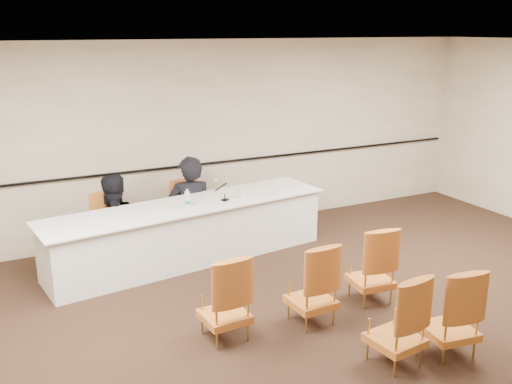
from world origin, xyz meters
TOP-DOWN VIEW (x-y plane):
  - floor at (0.00, 0.00)m, footprint 10.00×10.00m
  - ceiling at (0.00, 0.00)m, footprint 10.00×10.00m
  - wall_back at (0.00, 4.00)m, footprint 10.00×0.04m
  - wall_rail at (0.00, 3.96)m, footprint 9.80×0.04m
  - panel_table at (-0.63, 2.90)m, footprint 4.17×1.44m
  - panelist_main at (-0.37, 3.53)m, footprint 0.78×0.59m
  - panelist_main_chair at (-0.37, 3.53)m, footprint 0.56×0.56m
  - panelist_second at (-1.58, 3.38)m, footprint 0.98×0.86m
  - panelist_second_chair at (-1.58, 3.38)m, footprint 0.56×0.56m
  - papers at (-0.23, 2.92)m, footprint 0.33×0.26m
  - microphone at (-0.10, 2.84)m, footprint 0.19×0.24m
  - water_bottle at (-0.67, 2.80)m, footprint 0.08×0.08m
  - drinking_glass at (-0.64, 2.84)m, footprint 0.07×0.07m
  - coffee_cup at (0.19, 2.88)m, footprint 0.09×0.09m
  - aud_chair_front_left at (-1.02, 0.74)m, footprint 0.53×0.53m
  - aud_chair_front_mid at (-0.03, 0.61)m, footprint 0.52×0.52m
  - aud_chair_front_right at (0.88, 0.75)m, footprint 0.56×0.56m
  - aud_chair_back_mid at (0.27, -0.43)m, footprint 0.56×0.56m
  - aud_chair_back_right at (0.86, -0.54)m, footprint 0.56×0.56m

SIDE VIEW (x-z plane):
  - floor at x=0.00m, z-range 0.00..0.00m
  - panelist_main at x=-0.37m, z-range -0.57..1.35m
  - panelist_second at x=-1.58m, z-range -0.46..1.24m
  - panel_table at x=-0.63m, z-range 0.00..0.82m
  - panelist_main_chair at x=-0.37m, z-range 0.00..0.95m
  - panelist_second_chair at x=-1.58m, z-range 0.00..0.95m
  - aud_chair_front_left at x=-1.02m, z-range 0.00..0.95m
  - aud_chair_front_mid at x=-0.03m, z-range 0.00..0.95m
  - aud_chair_front_right at x=0.88m, z-range 0.00..0.95m
  - aud_chair_back_mid at x=0.27m, z-range 0.00..0.95m
  - aud_chair_back_right at x=0.86m, z-range 0.00..0.95m
  - papers at x=-0.23m, z-range 0.82..0.82m
  - drinking_glass at x=-0.64m, z-range 0.82..0.92m
  - coffee_cup at x=0.19m, z-range 0.82..0.94m
  - water_bottle at x=-0.67m, z-range 0.82..1.06m
  - microphone at x=-0.10m, z-range 0.82..1.12m
  - wall_rail at x=0.00m, z-range 1.09..1.11m
  - wall_back at x=0.00m, z-range 0.00..3.00m
  - ceiling at x=0.00m, z-range 3.00..3.00m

